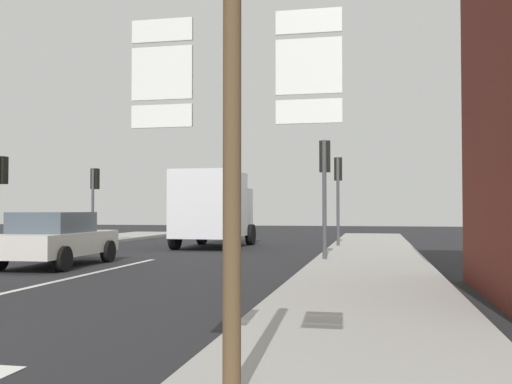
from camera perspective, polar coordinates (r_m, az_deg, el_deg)
ground_plane at (r=16.65m, az=-12.44°, el=-6.97°), size 80.00×80.00×0.00m
sidewalk_right at (r=13.25m, az=10.78°, el=-8.04°), size 3.12×44.00×0.14m
lane_centre_stripe at (r=13.11m, az=-19.60°, el=-8.33°), size 0.16×12.00×0.01m
sedan_far at (r=16.94m, az=-18.69°, el=-4.25°), size 2.07×4.25×1.47m
delivery_truck at (r=24.02m, az=-4.11°, el=-1.42°), size 2.56×5.04×3.05m
route_sign_post at (r=4.50m, az=-2.28°, el=2.95°), size 1.66×0.14×3.20m
traffic_light_far_left at (r=26.66m, az=-15.30°, el=0.35°), size 0.30×0.49×3.33m
traffic_light_near_left at (r=21.00m, az=-23.37°, el=0.85°), size 0.30×0.49×3.27m
traffic_light_far_right at (r=23.40m, az=7.91°, el=1.04°), size 0.30×0.49×3.58m
traffic_light_near_right at (r=17.10m, az=6.64°, el=1.89°), size 0.30×0.49×3.52m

